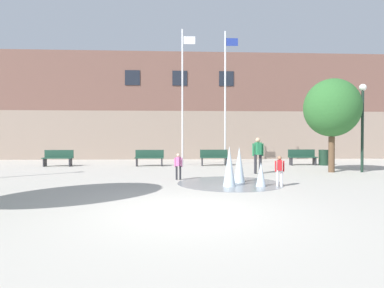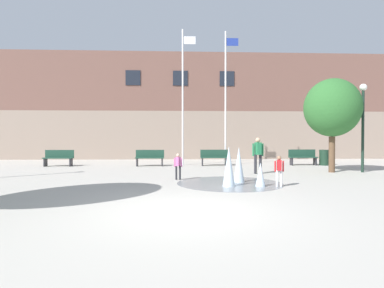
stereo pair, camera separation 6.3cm
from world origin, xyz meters
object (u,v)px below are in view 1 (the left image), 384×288
Objects in this scene: adult_near_bench at (258,152)px; trash_can at (324,157)px; park_bench_center at (58,158)px; park_bench_far_right at (302,157)px; street_tree_near_building at (332,108)px; flagpole_right at (226,94)px; flagpole_left at (183,93)px; child_in_fountain at (280,169)px; park_bench_under_right_flagpole at (149,158)px; child_running at (178,164)px; park_bench_near_trashcan at (214,157)px; lamp_post_right_lane at (363,115)px.

trash_can is at bearing -60.37° from adult_near_bench.
park_bench_far_right is (13.95, 0.10, 0.00)m from park_bench_center.
park_bench_far_right is 4.45m from street_tree_near_building.
park_bench_center is 15.17m from trash_can.
flagpole_right is (-4.45, 0.40, 3.69)m from park_bench_far_right.
flagpole_left is at bearing 4.05° from park_bench_center.
child_in_fountain reaches higher than trash_can.
park_bench_under_right_flagpole and park_bench_far_right have the same top height.
child_in_fountain is 1.10× the size of trash_can.
park_bench_far_right is at bearing 164.15° from child_in_fountain.
flagpole_left reaches higher than flagpole_right.
child_in_fountain is at bearing -56.96° from park_bench_under_right_flagpole.
park_bench_under_right_flagpole is 8.93m from child_in_fountain.
child_running reaches higher than park_bench_under_right_flagpole.
child_in_fountain is 0.23× the size of street_tree_near_building.
child_running is 0.12× the size of flagpole_left.
park_bench_center is 10.20m from flagpole_right.
park_bench_near_trashcan is at bearing 179.22° from trash_can.
park_bench_center is at bearing 166.27° from lamp_post_right_lane.
trash_can is (10.08, 0.05, -0.03)m from park_bench_under_right_flagpole.
flagpole_left reaches higher than child_in_fountain.
park_bench_center is at bearing -175.95° from flagpole_left.
park_bench_under_right_flagpole is 0.20× the size of flagpole_left.
park_bench_far_right is 1.62× the size of child_in_fountain.
park_bench_under_right_flagpole is 6.48m from adult_near_bench.
lamp_post_right_lane reaches higher than park_bench_center.
child_in_fountain is (4.87, -7.48, 0.10)m from park_bench_under_right_flagpole.
park_bench_center is at bearing -179.60° from park_bench_far_right.
adult_near_bench is 1.61× the size of child_running.
child_in_fountain is at bearing -69.78° from flagpole_left.
park_bench_under_right_flagpole and park_bench_near_trashcan have the same top height.
street_tree_near_building reaches higher than park_bench_far_right.
street_tree_near_building is at bearing -92.20° from adult_near_bench.
street_tree_near_building is (-1.38, 0.10, 0.32)m from lamp_post_right_lane.
park_bench_under_right_flagpole is 8.87m from park_bench_far_right.
park_bench_under_right_flagpole is at bearing -177.82° from park_bench_near_trashcan.
flagpole_left is (-3.22, 4.53, 3.27)m from adult_near_bench.
adult_near_bench is at bearing -132.20° from park_bench_far_right.
lamp_post_right_lane is 4.49× the size of trash_can.
park_bench_under_right_flagpole is 0.20× the size of flagpole_right.
adult_near_bench is at bearing -172.40° from child_in_fountain.
flagpole_left is at bearing -148.12° from child_in_fountain.
child_running is at bearing -165.86° from lamp_post_right_lane.
park_bench_far_right is at bearing -3.26° from flagpole_left.
adult_near_bench is 6.45m from flagpole_left.
park_bench_far_right is at bearing 107.42° from lamp_post_right_lane.
park_bench_near_trashcan is at bearing -13.93° from flagpole_left.
flagpole_left is 9.02m from trash_can.
adult_near_bench reaches higher than trash_can.
lamp_post_right_lane is (1.19, -3.80, 2.15)m from park_bench_far_right.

